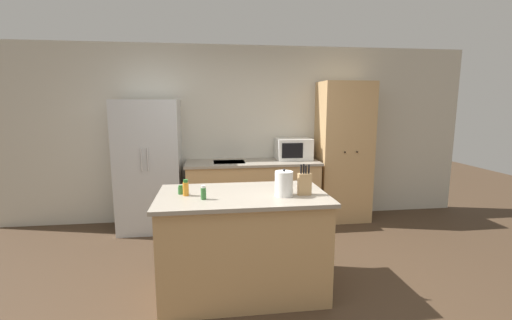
{
  "coord_description": "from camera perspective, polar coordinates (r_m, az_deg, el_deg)",
  "views": [
    {
      "loc": [
        -0.4,
        -2.83,
        1.76
      ],
      "look_at": [
        0.18,
        1.4,
        1.05
      ],
      "focal_mm": 24.0,
      "sensor_mm": 36.0,
      "label": 1
    }
  ],
  "objects": [
    {
      "name": "wall_back",
      "position": [
        5.2,
        -3.3,
        4.33
      ],
      "size": [
        7.2,
        0.06,
        2.6
      ],
      "color": "beige",
      "rests_on": "ground_plane"
    },
    {
      "name": "knife_block",
      "position": [
        3.09,
        8.08,
        -3.88
      ],
      "size": [
        0.12,
        0.07,
        0.28
      ],
      "color": "tan",
      "rests_on": "kitchen_island"
    },
    {
      "name": "refrigerator",
      "position": [
        4.96,
        -17.32,
        -0.94
      ],
      "size": [
        0.85,
        0.66,
        1.81
      ],
      "color": "#B7BABC",
      "rests_on": "ground_plane"
    },
    {
      "name": "ground_plane",
      "position": [
        3.36,
        0.27,
        -22.15
      ],
      "size": [
        14.0,
        14.0,
        0.0
      ],
      "primitive_type": "plane",
      "color": "#423021"
    },
    {
      "name": "kitchen_island",
      "position": [
        3.29,
        -2.24,
        -13.56
      ],
      "size": [
        1.53,
        0.9,
        0.95
      ],
      "color": "tan",
      "rests_on": "ground_plane"
    },
    {
      "name": "spice_bottle_amber_oil",
      "position": [
        2.96,
        -8.75,
        -5.44
      ],
      "size": [
        0.05,
        0.05,
        0.12
      ],
      "color": "#337033",
      "rests_on": "kitchen_island"
    },
    {
      "name": "microwave",
      "position": [
        5.12,
        6.26,
        1.86
      ],
      "size": [
        0.51,
        0.38,
        0.31
      ],
      "color": "white",
      "rests_on": "back_counter"
    },
    {
      "name": "pantry_cabinet",
      "position": [
        5.3,
        14.35,
        1.28
      ],
      "size": [
        0.75,
        0.57,
        2.07
      ],
      "color": "tan",
      "rests_on": "ground_plane"
    },
    {
      "name": "kettle",
      "position": [
        3.04,
        4.66,
        -3.94
      ],
      "size": [
        0.16,
        0.16,
        0.24
      ],
      "color": "white",
      "rests_on": "kitchen_island"
    },
    {
      "name": "spice_bottle_short_red",
      "position": [
        3.18,
        -12.44,
        -4.9
      ],
      "size": [
        0.05,
        0.05,
        0.08
      ],
      "color": "#337033",
      "rests_on": "kitchen_island"
    },
    {
      "name": "back_counter",
      "position": [
        5.02,
        -0.58,
        -5.45
      ],
      "size": [
        1.91,
        0.67,
        0.94
      ],
      "color": "tan",
      "rests_on": "ground_plane"
    },
    {
      "name": "spice_bottle_tall_dark",
      "position": [
        3.11,
        -11.63,
        -4.62
      ],
      "size": [
        0.05,
        0.05,
        0.15
      ],
      "color": "orange",
      "rests_on": "kitchen_island"
    }
  ]
}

